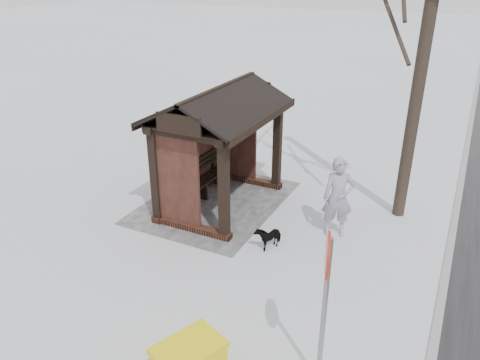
% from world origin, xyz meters
% --- Properties ---
extents(ground, '(120.00, 120.00, 0.00)m').
position_xyz_m(ground, '(0.00, 0.00, 0.00)').
color(ground, silver).
rests_on(ground, ground).
extents(kerb, '(120.00, 0.15, 0.06)m').
position_xyz_m(kerb, '(0.00, 5.50, 0.01)').
color(kerb, gray).
rests_on(kerb, ground).
extents(trampled_patch, '(4.20, 3.20, 0.02)m').
position_xyz_m(trampled_patch, '(0.00, -0.20, 0.01)').
color(trampled_patch, '#99999E').
rests_on(trampled_patch, ground).
extents(bus_shelter, '(3.60, 2.40, 3.09)m').
position_xyz_m(bus_shelter, '(0.00, -0.16, 2.17)').
color(bus_shelter, '#341A13').
rests_on(bus_shelter, ground).
extents(pedestrian, '(0.68, 0.80, 1.87)m').
position_xyz_m(pedestrian, '(0.15, 3.06, 0.94)').
color(pedestrian, '#9F93AD').
rests_on(pedestrian, ground).
extents(dog, '(0.71, 0.51, 0.54)m').
position_xyz_m(dog, '(1.34, 1.90, 0.27)').
color(dog, black).
rests_on(dog, ground).
extents(road_sign, '(0.63, 0.21, 2.53)m').
position_xyz_m(road_sign, '(4.37, 4.01, 1.81)').
color(road_sign, gray).
rests_on(road_sign, ground).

